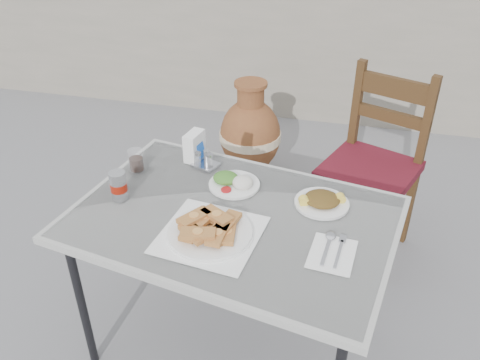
% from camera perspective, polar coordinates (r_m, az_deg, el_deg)
% --- Properties ---
extents(ground, '(80.00, 80.00, 0.00)m').
position_cam_1_polar(ground, '(2.50, 0.02, -17.35)').
color(ground, slate).
rests_on(ground, ground).
extents(cafe_table, '(1.36, 1.04, 0.75)m').
position_cam_1_polar(cafe_table, '(1.99, -0.85, -5.16)').
color(cafe_table, black).
rests_on(cafe_table, ground).
extents(pide_plate, '(0.39, 0.39, 0.07)m').
position_cam_1_polar(pide_plate, '(1.85, -3.39, -5.40)').
color(pide_plate, white).
rests_on(pide_plate, cafe_table).
extents(salad_rice_plate, '(0.22, 0.22, 0.05)m').
position_cam_1_polar(salad_rice_plate, '(2.12, -0.71, -0.20)').
color(salad_rice_plate, white).
rests_on(salad_rice_plate, cafe_table).
extents(salad_chopped_plate, '(0.22, 0.22, 0.05)m').
position_cam_1_polar(salad_chopped_plate, '(2.03, 9.19, -2.31)').
color(salad_chopped_plate, white).
rests_on(salad_chopped_plate, cafe_table).
extents(soda_can, '(0.07, 0.07, 0.12)m').
position_cam_1_polar(soda_can, '(2.07, -13.48, -0.61)').
color(soda_can, silver).
rests_on(soda_can, cafe_table).
extents(cola_glass, '(0.07, 0.07, 0.10)m').
position_cam_1_polar(cola_glass, '(2.26, -11.58, 2.07)').
color(cola_glass, white).
rests_on(cola_glass, cafe_table).
extents(napkin_holder, '(0.09, 0.12, 0.13)m').
position_cam_1_polar(napkin_holder, '(2.29, -5.14, 3.81)').
color(napkin_holder, white).
rests_on(napkin_holder, cafe_table).
extents(condiment_caddy, '(0.13, 0.12, 0.08)m').
position_cam_1_polar(condiment_caddy, '(2.25, -3.91, 2.10)').
color(condiment_caddy, '#B9B9C0').
rests_on(condiment_caddy, cafe_table).
extents(cutlery_napkin, '(0.17, 0.22, 0.01)m').
position_cam_1_polar(cutlery_napkin, '(1.82, 10.31, -7.80)').
color(cutlery_napkin, white).
rests_on(cutlery_napkin, cafe_table).
extents(chair, '(0.58, 0.58, 1.02)m').
position_cam_1_polar(chair, '(2.79, 14.71, 1.72)').
color(chair, '#35220E').
rests_on(chair, ground).
extents(terracotta_urn, '(0.41, 0.41, 0.71)m').
position_cam_1_polar(terracotta_urn, '(3.39, 1.15, 4.93)').
color(terracotta_urn, brown).
rests_on(terracotta_urn, ground).
extents(back_wall, '(6.00, 0.25, 1.20)m').
position_cam_1_polar(back_wall, '(4.28, 8.12, 14.64)').
color(back_wall, gray).
rests_on(back_wall, ground).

